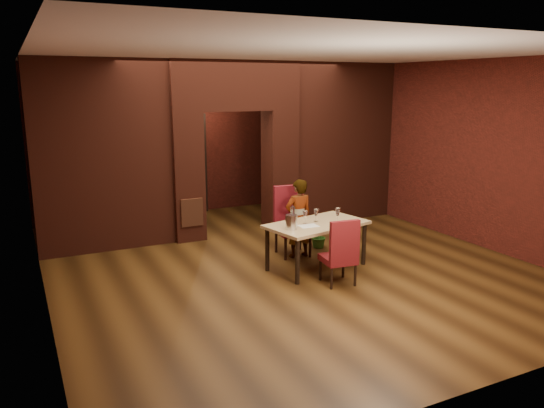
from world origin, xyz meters
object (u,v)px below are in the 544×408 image
(person_seated, at_px, (298,218))
(wine_bucket, at_px, (291,222))
(wine_glass_b, at_px, (316,215))
(wine_glass_c, at_px, (338,215))
(water_bottle, at_px, (293,215))
(chair_far, at_px, (293,222))
(wine_glass_a, at_px, (305,217))
(dining_table, at_px, (316,245))
(potted_plant, at_px, (319,236))
(chair_near, at_px, (338,251))

(person_seated, relative_size, wine_bucket, 6.07)
(wine_glass_b, distance_m, wine_bucket, 0.58)
(wine_glass_b, xyz_separation_m, wine_bucket, (-0.54, -0.21, 0.01))
(person_seated, distance_m, wine_glass_c, 0.77)
(wine_bucket, distance_m, water_bottle, 0.29)
(person_seated, xyz_separation_m, water_bottle, (-0.37, -0.49, 0.21))
(chair_far, height_order, wine_glass_c, chair_far)
(wine_glass_a, bearing_deg, dining_table, -9.63)
(potted_plant, bearing_deg, wine_glass_c, -105.75)
(dining_table, relative_size, water_bottle, 5.41)
(dining_table, bearing_deg, chair_near, -107.17)
(wine_glass_c, bearing_deg, potted_plant, 74.25)
(wine_glass_a, height_order, water_bottle, water_bottle)
(wine_glass_a, xyz_separation_m, water_bottle, (-0.18, 0.07, 0.04))
(chair_near, bearing_deg, wine_glass_a, -74.15)
(chair_far, bearing_deg, wine_glass_a, -97.21)
(potted_plant, bearing_deg, chair_near, -112.39)
(chair_far, bearing_deg, dining_table, -81.74)
(wine_glass_b, bearing_deg, wine_glass_a, -169.92)
(chair_far, distance_m, wine_glass_b, 0.69)
(wine_glass_c, xyz_separation_m, potted_plant, (0.27, 0.97, -0.61))
(person_seated, relative_size, wine_glass_c, 5.87)
(wine_glass_c, height_order, wine_bucket, wine_glass_c)
(wine_glass_a, relative_size, potted_plant, 0.48)
(chair_near, distance_m, wine_bucket, 0.80)
(water_bottle, bearing_deg, wine_bucket, -122.26)
(chair_far, distance_m, chair_near, 1.42)
(wine_glass_b, bearing_deg, person_seated, 91.35)
(chair_far, relative_size, person_seated, 0.88)
(person_seated, distance_m, water_bottle, 0.65)
(chair_near, bearing_deg, wine_bucket, -44.97)
(wine_glass_a, xyz_separation_m, wine_bucket, (-0.33, -0.17, 0.01))
(person_seated, bearing_deg, wine_glass_a, 70.60)
(dining_table, height_order, wine_glass_c, wine_glass_c)
(person_seated, relative_size, water_bottle, 4.61)
(chair_far, distance_m, wine_glass_c, 0.91)
(water_bottle, bearing_deg, dining_table, -16.37)
(chair_far, relative_size, chair_near, 1.18)
(person_seated, relative_size, wine_glass_b, 6.47)
(wine_glass_b, xyz_separation_m, potted_plant, (0.56, 0.81, -0.60))
(dining_table, relative_size, wine_glass_a, 7.60)
(wine_glass_b, relative_size, wine_bucket, 0.94)
(chair_near, relative_size, wine_glass_a, 4.82)
(dining_table, bearing_deg, wine_glass_c, -28.28)
(dining_table, distance_m, person_seated, 0.66)
(chair_far, relative_size, wine_glass_b, 5.68)
(dining_table, bearing_deg, wine_bucket, -176.65)
(wine_glass_b, bearing_deg, wine_glass_c, -29.48)
(wine_glass_b, bearing_deg, chair_far, 93.82)
(wine_bucket, relative_size, water_bottle, 0.76)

